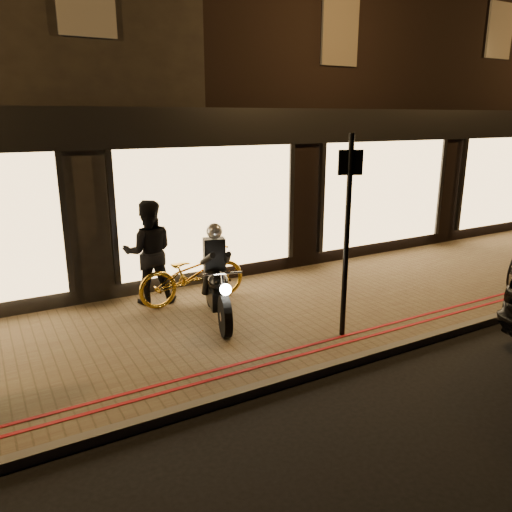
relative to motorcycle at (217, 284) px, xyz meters
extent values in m
plane|color=black|center=(0.68, -2.21, -0.73)|extent=(90.00, 90.00, 0.00)
cube|color=brown|center=(0.68, -0.21, -0.67)|extent=(50.00, 4.00, 0.12)
cube|color=#59544C|center=(0.68, -2.16, -0.67)|extent=(50.00, 0.14, 0.12)
cube|color=maroon|center=(0.68, -1.76, -0.61)|extent=(50.00, 0.06, 0.01)
cube|color=maroon|center=(0.68, -1.56, -0.61)|extent=(50.00, 0.06, 0.01)
cube|color=black|center=(6.68, 6.79, 3.52)|extent=(12.00, 10.00, 8.50)
cube|color=black|center=(0.68, 1.74, 2.42)|extent=(48.00, 0.12, 0.70)
cube|color=#F3C379|center=(0.68, 1.73, 0.88)|extent=(3.60, 0.06, 2.38)
cube|color=#F3C379|center=(5.18, 1.73, 0.88)|extent=(3.60, 0.06, 2.38)
cube|color=#F3C379|center=(9.68, 1.73, 0.88)|extent=(3.60, 0.06, 2.38)
cube|color=#3F331E|center=(3.68, 1.74, 4.27)|extent=(0.90, 0.06, 1.30)
cube|color=#3F331E|center=(8.68, 1.74, 4.67)|extent=(0.90, 0.06, 1.30)
cylinder|color=black|center=(-0.18, -0.67, -0.29)|extent=(0.28, 0.65, 0.64)
cylinder|color=black|center=(0.16, 0.59, -0.29)|extent=(0.28, 0.65, 0.64)
cylinder|color=silver|center=(-0.18, -0.67, -0.29)|extent=(0.17, 0.17, 0.14)
cylinder|color=silver|center=(0.16, 0.59, -0.29)|extent=(0.17, 0.17, 0.14)
cube|color=black|center=(0.00, 0.01, -0.21)|extent=(0.44, 0.74, 0.30)
ellipsoid|color=black|center=(-0.03, -0.12, 0.09)|extent=(0.45, 0.57, 0.29)
cube|color=black|center=(0.08, 0.30, 0.09)|extent=(0.36, 0.59, 0.09)
cylinder|color=silver|center=(-0.14, -0.52, 0.34)|extent=(0.59, 0.19, 0.03)
cylinder|color=silver|center=(-0.17, -0.62, 0.01)|extent=(0.13, 0.33, 0.71)
sphere|color=white|center=(-0.21, -0.75, 0.17)|extent=(0.21, 0.21, 0.17)
cylinder|color=silver|center=(0.24, 0.41, -0.33)|extent=(0.21, 0.55, 0.07)
cube|color=black|center=(0.05, 0.17, 0.44)|extent=(0.39, 0.30, 0.55)
sphere|color=#B0B4B7|center=(0.03, 0.12, 0.85)|extent=(0.32, 0.32, 0.26)
cylinder|color=black|center=(-0.19, -0.09, 0.47)|extent=(0.17, 0.61, 0.34)
cylinder|color=black|center=(0.12, -0.18, 0.47)|extent=(0.32, 0.59, 0.34)
cylinder|color=black|center=(-0.10, 0.17, -0.01)|extent=(0.13, 0.27, 0.46)
cylinder|color=black|center=(0.17, 0.10, -0.01)|extent=(0.25, 0.29, 0.46)
cylinder|color=black|center=(1.40, -1.49, 0.89)|extent=(0.11, 0.11, 3.00)
cube|color=black|center=(1.40, -1.49, 1.99)|extent=(0.33, 0.17, 0.35)
imported|color=gold|center=(-0.03, 0.95, -0.09)|extent=(2.00, 0.73, 1.04)
imported|color=black|center=(-0.70, 1.31, 0.31)|extent=(1.05, 0.91, 1.85)
camera|label=1|loc=(-3.20, -6.96, 2.59)|focal=35.00mm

